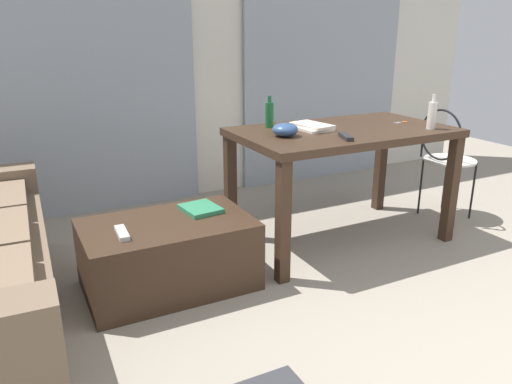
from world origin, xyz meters
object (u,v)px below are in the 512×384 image
at_px(coffee_table, 169,254).
at_px(bottle_near, 269,114).
at_px(scissors, 402,122).
at_px(tv_remote_primary, 122,233).
at_px(craft_table, 343,144).
at_px(bowl, 285,130).
at_px(book_stack, 311,127).
at_px(magazine, 201,209).
at_px(wire_chair, 445,151).
at_px(bottle_far, 432,115).
at_px(tv_remote_on_table, 346,137).

distance_m(coffee_table, bottle_near, 1.16).
relative_size(scissors, tv_remote_primary, 0.56).
xyz_separation_m(coffee_table, tv_remote_primary, (-0.26, -0.08, 0.21)).
distance_m(craft_table, scissors, 0.52).
distance_m(bowl, book_stack, 0.29).
height_order(craft_table, bottle_near, bottle_near).
distance_m(bottle_near, magazine, 0.83).
distance_m(book_stack, scissors, 0.71).
height_order(bottle_near, bowl, bottle_near).
bearing_deg(bowl, scissors, 1.52).
bearing_deg(tv_remote_primary, bottle_near, 25.07).
bearing_deg(magazine, scissors, -5.44).
bearing_deg(wire_chair, book_stack, 175.00).
distance_m(coffee_table, bottle_far, 1.91).
bearing_deg(wire_chair, craft_table, 178.81).
bearing_deg(craft_table, scissors, -0.72).
xyz_separation_m(coffee_table, magazine, (0.23, 0.08, 0.21)).
xyz_separation_m(coffee_table, craft_table, (1.27, 0.11, 0.49)).
bearing_deg(craft_table, tv_remote_on_table, -124.16).
relative_size(wire_chair, bottle_far, 3.83).
distance_m(wire_chair, tv_remote_primary, 2.50).
height_order(wire_chair, book_stack, wire_chair).
bearing_deg(craft_table, wire_chair, -1.19).
relative_size(wire_chair, book_stack, 2.84).
xyz_separation_m(bowl, tv_remote_primary, (-1.07, -0.16, -0.42)).
distance_m(book_stack, tv_remote_primary, 1.42).
distance_m(craft_table, bottle_near, 0.53).
relative_size(bottle_near, magazine, 0.91).
xyz_separation_m(bottle_far, bowl, (-0.97, 0.24, -0.05)).
height_order(coffee_table, bowl, bowl).
relative_size(coffee_table, tv_remote_on_table, 5.34).
height_order(book_stack, magazine, book_stack).
distance_m(coffee_table, craft_table, 1.37).
height_order(wire_chair, bowl, bowl).
xyz_separation_m(bottle_far, tv_remote_primary, (-2.04, 0.08, -0.47)).
distance_m(coffee_table, scissors, 1.88).
bearing_deg(coffee_table, craft_table, 5.12).
bearing_deg(bottle_near, book_stack, -40.36).
relative_size(bowl, tv_remote_primary, 0.85).
bearing_deg(coffee_table, book_stack, 10.32).
distance_m(bowl, tv_remote_on_table, 0.37).
distance_m(coffee_table, wire_chair, 2.25).
bearing_deg(tv_remote_primary, coffee_table, 19.04).
bearing_deg(magazine, tv_remote_primary, -168.89).
bearing_deg(bottle_far, magazine, 171.26).
height_order(coffee_table, magazine, magazine).
relative_size(coffee_table, book_stack, 3.09).
height_order(bottle_near, tv_remote_on_table, bottle_near).
relative_size(book_stack, tv_remote_on_table, 1.73).
height_order(craft_table, tv_remote_primary, craft_table).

